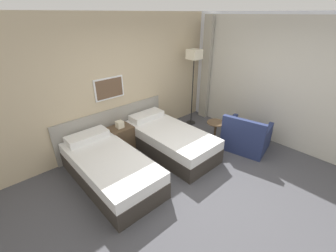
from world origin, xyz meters
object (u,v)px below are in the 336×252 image
Objects in this scene: bed_near_window at (169,140)px; floor_lamp at (194,60)px; nightstand at (121,138)px; side_table at (215,129)px; armchair at (246,137)px; bed_near_door at (110,168)px.

floor_lamp reaches higher than bed_near_window.
side_table is (1.61, -1.27, 0.12)m from nightstand.
armchair is (2.00, -1.80, -0.01)m from nightstand.
armchair is at bearing -53.36° from side_table.
bed_near_door is at bearing 167.52° from side_table.
armchair is (1.29, -1.04, -0.00)m from bed_near_window.
nightstand is 0.65× the size of armchair.
bed_near_door is at bearing 180.00° from bed_near_window.
side_table is (0.90, -0.51, 0.13)m from bed_near_window.
armchair reaches higher than side_table.
side_table is (2.32, -0.51, 0.13)m from bed_near_door.
bed_near_window is 1.04m from side_table.
floor_lamp is at bearing 12.19° from bed_near_door.
bed_near_door is 1.98× the size of armchair.
bed_near_door is 1.00× the size of bed_near_window.
bed_near_window is 3.06× the size of nightstand.
bed_near_door is 2.37m from side_table.
floor_lamp is at bearing 23.80° from bed_near_window.
nightstand reaches higher than bed_near_door.
bed_near_door is 1.42m from bed_near_window.
floor_lamp is at bearing -14.64° from armchair.
side_table is at bearing -29.71° from bed_near_window.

